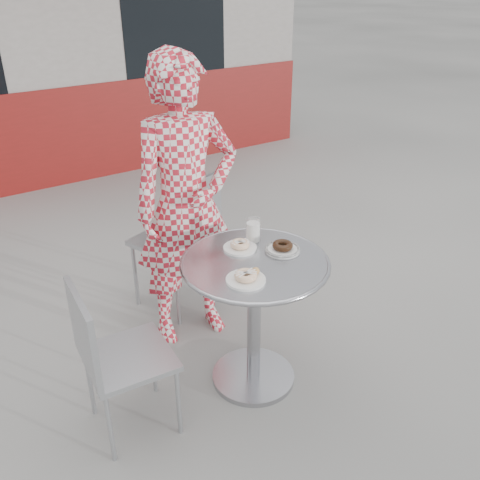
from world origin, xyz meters
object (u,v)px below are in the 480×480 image
plate_checker (282,248)px  plate_near (246,277)px  seated_person (187,206)px  chair_left (130,385)px  milk_cup (253,231)px  chair_far (177,265)px  bistro_table (254,292)px  plate_far (240,246)px

plate_checker → plate_near: bearing=-156.3°
seated_person → plate_checker: (0.24, -0.60, -0.08)m
chair_left → milk_cup: milk_cup is taller
chair_far → milk_cup: chair_far is taller
plate_checker → bistro_table: bearing=-176.7°
chair_far → plate_near: chair_far is taller
bistro_table → plate_far: (0.01, 0.15, 0.21)m
chair_far → seated_person: (-0.07, -0.32, 0.58)m
chair_left → chair_far: bearing=-35.4°
chair_far → milk_cup: size_ratio=7.54×
seated_person → plate_far: seated_person is taller
bistro_table → chair_far: size_ratio=0.82×
chair_left → plate_far: size_ratio=4.75×
chair_far → plate_near: bearing=61.9°
bistro_table → milk_cup: size_ratio=6.18×
chair_left → seated_person: size_ratio=0.48×
plate_near → chair_left: bearing=161.3°
chair_left → plate_checker: 1.04m
plate_checker → seated_person: bearing=112.0°
plate_near → seated_person: bearing=83.7°
chair_left → milk_cup: size_ratio=6.69×
chair_left → plate_checker: bearing=-89.2°
plate_far → chair_far: bearing=90.0°
bistro_table → plate_checker: size_ratio=4.15×
chair_left → plate_near: size_ratio=4.42×
chair_left → plate_checker: size_ratio=4.49×
milk_cup → chair_far: bearing=98.7°
chair_left → plate_near: 0.80m
chair_left → plate_far: (0.71, 0.09, 0.53)m
seated_person → chair_far: bearing=85.0°
milk_cup → plate_checker: bearing=-70.5°
chair_left → milk_cup: (0.82, 0.13, 0.57)m
seated_person → plate_checker: size_ratio=9.27×
bistro_table → plate_near: 0.28m
plate_far → seated_person: bearing=98.2°
chair_far → chair_left: bearing=30.4°
seated_person → plate_checker: 0.65m
plate_checker → milk_cup: milk_cup is taller
seated_person → milk_cup: size_ratio=13.81×
chair_far → plate_checker: chair_far is taller
plate_far → milk_cup: size_ratio=1.41×
bistro_table → plate_checker: bearing=3.3°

